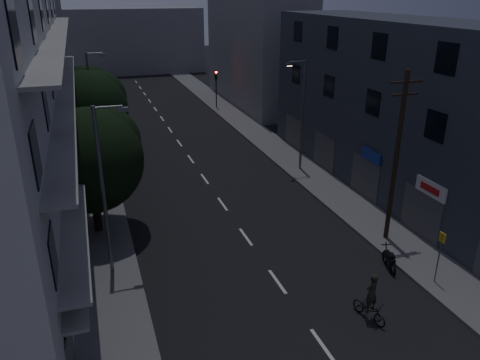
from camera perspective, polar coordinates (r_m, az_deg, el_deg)
ground at (r=38.31m, az=-6.20°, el=2.79°), size 160.00×160.00×0.00m
sidewalk_left at (r=37.54m, az=-17.43°, el=1.58°), size 3.00×90.00×0.15m
sidewalk_right at (r=40.43m, az=4.24°, el=4.02°), size 3.00×90.00×0.15m
lane_markings at (r=44.15m, az=-8.00°, el=5.33°), size 0.15×60.50×0.01m
building_right at (r=32.02m, az=19.80°, el=8.01°), size 6.19×28.00×11.00m
building_far_left at (r=58.74m, az=-23.81°, el=15.86°), size 6.00×20.00×16.00m
building_far_right at (r=56.23m, az=1.96°, el=15.89°), size 6.00×20.00×13.00m
building_far_end at (r=81.10m, az=-13.68°, el=16.16°), size 24.00×8.00×10.00m
tree_near at (r=25.88m, az=-17.73°, el=2.79°), size 5.63×5.63×6.95m
tree_mid at (r=36.31m, az=-17.98°, el=8.38°), size 5.83×5.83×7.18m
tree_far at (r=45.10m, az=-18.44°, el=10.15°), size 5.10×5.10×6.31m
traffic_signal_far_right at (r=53.65m, az=-2.93°, el=11.90°), size 0.28×0.37×4.10m
traffic_signal_far_left at (r=49.87m, az=-17.51°, el=10.14°), size 0.28×0.37×4.10m
street_lamp_left_near at (r=21.65m, az=-16.14°, el=-0.49°), size 1.51×0.25×8.00m
street_lamp_right at (r=34.21m, az=7.49°, el=8.41°), size 1.51×0.25×8.00m
street_lamp_left_far at (r=39.93m, az=-17.51°, el=9.56°), size 1.51×0.25×8.00m
utility_pole at (r=24.96m, az=18.54°, el=2.90°), size 1.80×0.24×9.00m
bus_stop_sign at (r=22.94m, az=23.23°, el=-7.69°), size 0.06×0.35×2.52m
motorcycle at (r=24.12m, az=17.73°, el=-9.30°), size 0.70×1.73×1.13m
cyclist at (r=20.42m, az=15.57°, el=-14.36°), size 1.03×1.81×2.18m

